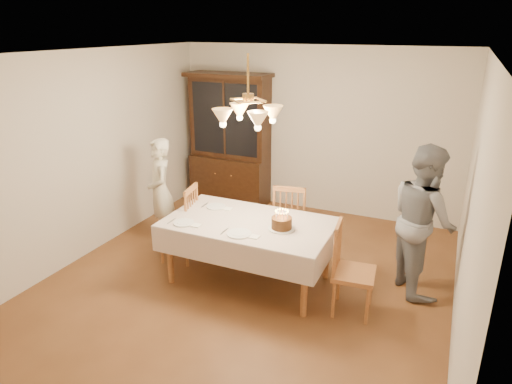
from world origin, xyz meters
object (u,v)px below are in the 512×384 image
at_px(elderly_woman, 161,192).
at_px(birthday_cake, 282,224).
at_px(chair_far_side, 291,223).
at_px(china_hutch, 230,142).
at_px(dining_table, 249,227).

height_order(elderly_woman, birthday_cake, elderly_woman).
distance_m(chair_far_side, elderly_woman, 1.82).
bearing_deg(china_hutch, birthday_cake, -51.78).
height_order(dining_table, chair_far_side, chair_far_side).
xyz_separation_m(dining_table, birthday_cake, (0.41, -0.04, 0.14)).
bearing_deg(elderly_woman, birthday_cake, 32.34).
distance_m(china_hutch, chair_far_side, 2.23).
bearing_deg(elderly_woman, chair_far_side, 58.46).
xyz_separation_m(china_hutch, chair_far_side, (1.61, -1.42, -0.60)).
bearing_deg(elderly_woman, china_hutch, 132.09).
relative_size(china_hutch, chair_far_side, 2.16).
relative_size(china_hutch, elderly_woman, 1.47).
xyz_separation_m(china_hutch, birthday_cake, (1.81, -2.29, -0.22)).
distance_m(dining_table, china_hutch, 2.67).
height_order(chair_far_side, elderly_woman, elderly_woman).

